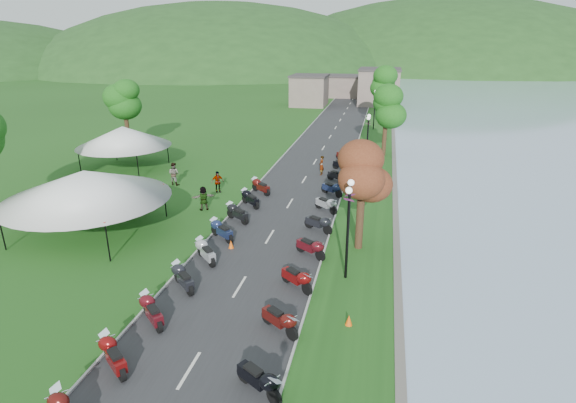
# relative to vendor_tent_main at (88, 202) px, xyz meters

# --- Properties ---
(road) EXTENTS (7.00, 120.00, 0.02)m
(road) POSITION_rel_vendor_tent_main_xyz_m (11.09, 19.55, -1.99)
(road) COLOR #2E2E30
(road) RESTS_ON ground
(hills_backdrop) EXTENTS (360.00, 120.00, 76.00)m
(hills_backdrop) POSITION_rel_vendor_tent_main_xyz_m (11.09, 179.55, -2.00)
(hills_backdrop) COLOR #285621
(hills_backdrop) RESTS_ON ground
(far_building) EXTENTS (18.00, 16.00, 5.00)m
(far_building) POSITION_rel_vendor_tent_main_xyz_m (9.09, 64.55, 0.50)
(far_building) COLOR slate
(far_building) RESTS_ON ground
(moto_row_left) EXTENTS (2.60, 37.07, 1.10)m
(moto_row_left) POSITION_rel_vendor_tent_main_xyz_m (8.43, -8.05, -1.45)
(moto_row_left) COLOR #331411
(moto_row_left) RESTS_ON ground
(moto_row_right) EXTENTS (2.60, 44.36, 1.10)m
(moto_row_right) POSITION_rel_vendor_tent_main_xyz_m (13.89, -0.46, -1.45)
(moto_row_right) COLOR #331411
(moto_row_right) RESTS_ON ground
(vendor_tent_main) EXTENTS (6.70, 6.70, 4.00)m
(vendor_tent_main) POSITION_rel_vendor_tent_main_xyz_m (0.00, 0.00, 0.00)
(vendor_tent_main) COLOR white
(vendor_tent_main) RESTS_ON ground
(vendor_tent_side) EXTENTS (5.58, 5.58, 4.00)m
(vendor_tent_side) POSITION_rel_vendor_tent_main_xyz_m (-5.51, 13.29, 0.00)
(vendor_tent_side) COLOR white
(vendor_tent_side) RESTS_ON ground
(tree_lakeside) EXTENTS (2.40, 2.40, 6.66)m
(tree_lakeside) POSITION_rel_vendor_tent_main_xyz_m (16.50, 1.17, 1.33)
(tree_lakeside) COLOR #23701B
(tree_lakeside) RESTS_ON ground
(pedestrian_a) EXTENTS (0.86, 0.88, 1.96)m
(pedestrian_a) POSITION_rel_vendor_tent_main_xyz_m (1.45, 3.30, -2.00)
(pedestrian_a) COLOR slate
(pedestrian_a) RESTS_ON ground
(pedestrian_b) EXTENTS (0.99, 0.66, 1.89)m
(pedestrian_b) POSITION_rel_vendor_tent_main_xyz_m (0.81, 9.97, -2.00)
(pedestrian_b) COLOR slate
(pedestrian_b) RESTS_ON ground
(pedestrian_c) EXTENTS (1.09, 1.27, 1.86)m
(pedestrian_c) POSITION_rel_vendor_tent_main_xyz_m (-2.79, 3.95, -2.00)
(pedestrian_c) COLOR slate
(pedestrian_c) RESTS_ON ground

